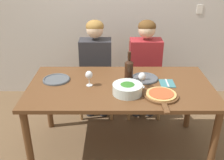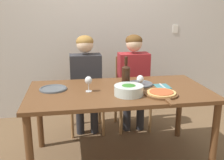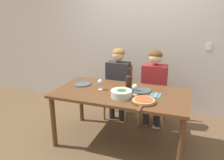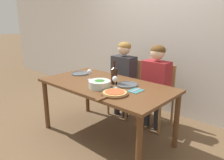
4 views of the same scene
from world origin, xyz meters
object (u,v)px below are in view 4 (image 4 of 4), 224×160
(fork_on_napkin, at_px, (136,91))
(broccoli_bowl, at_px, (100,84))
(person_woman, at_px, (123,72))
(person_man, at_px, (156,79))
(wine_bottle, at_px, (114,75))
(wine_glass_left, at_px, (90,72))
(dinner_plate_right, at_px, (127,85))
(chair_left, at_px, (127,85))
(pizza_on_board, at_px, (114,93))
(wine_glass_right, at_px, (115,80))
(dinner_plate_left, at_px, (80,73))
(chair_right, at_px, (158,93))

(fork_on_napkin, bearing_deg, broccoli_bowl, -153.34)
(person_woman, height_order, person_man, same)
(wine_bottle, bearing_deg, wine_glass_left, -168.12)
(person_woman, bearing_deg, dinner_plate_right, -46.81)
(chair_left, height_order, pizza_on_board, chair_left)
(person_man, height_order, wine_glass_right, person_man)
(broccoli_bowl, height_order, wine_glass_right, wine_glass_right)
(person_man, bearing_deg, chair_left, 169.60)
(wine_bottle, height_order, dinner_plate_left, wine_bottle)
(wine_glass_right, relative_size, fork_on_napkin, 0.84)
(broccoli_bowl, distance_m, wine_glass_left, 0.40)
(chair_left, bearing_deg, broccoli_bowl, -71.04)
(dinner_plate_left, bearing_deg, dinner_plate_right, 1.79)
(wine_glass_right, distance_m, fork_on_napkin, 0.29)
(dinner_plate_right, relative_size, wine_glass_right, 1.80)
(dinner_plate_right, height_order, pizza_on_board, pizza_on_board)
(chair_left, distance_m, broccoli_bowl, 1.09)
(person_man, distance_m, dinner_plate_right, 0.57)
(broccoli_bowl, distance_m, fork_on_napkin, 0.45)
(chair_left, bearing_deg, dinner_plate_right, -51.87)
(wine_glass_left, xyz_separation_m, fork_on_napkin, (0.76, 0.04, -0.10))
(chair_left, xyz_separation_m, fork_on_napkin, (0.74, -0.78, 0.27))
(dinner_plate_left, distance_m, wine_glass_left, 0.37)
(chair_left, relative_size, fork_on_napkin, 5.17)
(dinner_plate_left, relative_size, pizza_on_board, 0.60)
(broccoli_bowl, relative_size, wine_glass_right, 1.80)
(chair_left, distance_m, pizza_on_board, 1.26)
(fork_on_napkin, bearing_deg, person_woman, 137.68)
(wine_bottle, relative_size, dinner_plate_right, 1.16)
(person_man, relative_size, wine_glass_right, 8.19)
(person_man, distance_m, wine_glass_right, 0.77)
(chair_right, height_order, wine_glass_right, chair_right)
(wine_bottle, height_order, broccoli_bowl, wine_bottle)
(person_woman, distance_m, wine_glass_left, 0.72)
(dinner_plate_left, height_order, dinner_plate_right, same)
(chair_right, xyz_separation_m, pizza_on_board, (0.03, -1.05, 0.28))
(chair_left, xyz_separation_m, wine_glass_left, (-0.02, -0.82, 0.37))
(person_woman, xyz_separation_m, wine_glass_left, (-0.02, -0.71, 0.13))
(dinner_plate_right, distance_m, fork_on_napkin, 0.23)
(chair_left, bearing_deg, chair_right, 0.00)
(wine_bottle, xyz_separation_m, dinner_plate_right, (0.17, 0.07, -0.12))
(pizza_on_board, bearing_deg, fork_on_napkin, 68.57)
(chair_right, bearing_deg, wine_glass_right, -98.23)
(chair_left, bearing_deg, fork_on_napkin, -46.69)
(wine_bottle, bearing_deg, chair_left, 116.09)
(dinner_plate_left, distance_m, pizza_on_board, 1.05)
(wine_bottle, relative_size, fork_on_napkin, 1.75)
(chair_left, distance_m, wine_glass_left, 0.90)
(person_man, relative_size, broccoli_bowl, 4.56)
(person_woman, bearing_deg, wine_glass_right, -57.32)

